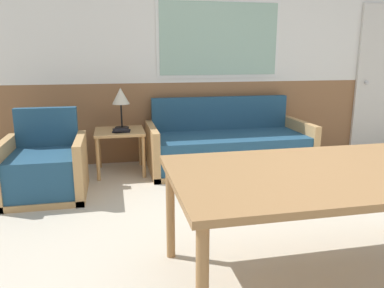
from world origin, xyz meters
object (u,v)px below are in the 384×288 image
Objects in this scene: couch at (228,147)px; dining_table at (328,179)px; table_lamp at (121,98)px; armchair at (45,170)px; side_table at (120,137)px.

couch reaches higher than dining_table.
armchair is at bearing -137.69° from table_lamp.
couch is at bearing 6.50° from armchair.
couch is 2.16m from armchair.
dining_table is at bearing -65.02° from side_table.
couch is 2.49m from dining_table.
couch is 1.05× the size of dining_table.
couch is 1.45m from table_lamp.
side_table is (0.76, 0.62, 0.17)m from armchair.
dining_table is (1.17, -2.52, 0.23)m from side_table.
armchair is (-2.09, -0.56, 0.01)m from couch.
couch is 1.34m from side_table.
side_table is at bearing -108.35° from table_lamp.
table_lamp is at bearing 33.88° from armchair.
armchair is at bearing -165.07° from couch.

